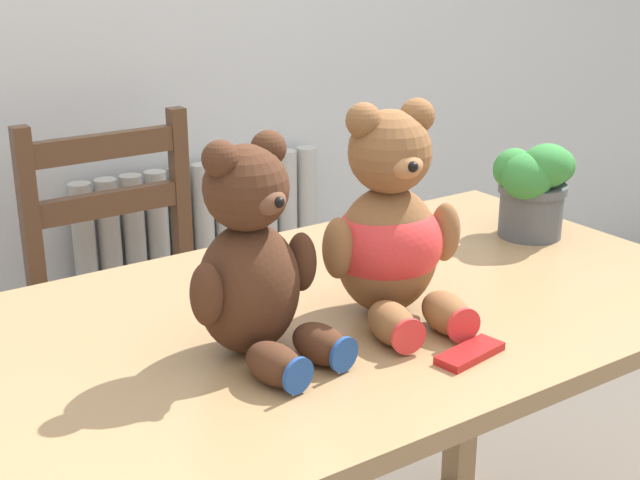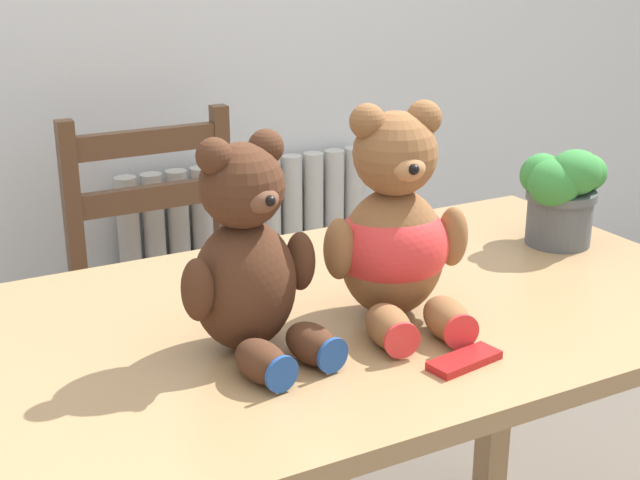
# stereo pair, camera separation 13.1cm
# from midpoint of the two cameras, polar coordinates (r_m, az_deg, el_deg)

# --- Properties ---
(radiator) EXTENTS (0.78, 0.10, 0.71)m
(radiator) POSITION_cam_midpoint_polar(r_m,az_deg,el_deg) (2.64, -3.05, -3.15)
(radiator) COLOR beige
(radiator) RESTS_ON ground_plane
(dining_table) EXTENTS (1.34, 0.75, 0.75)m
(dining_table) POSITION_cam_midpoint_polar(r_m,az_deg,el_deg) (1.49, 3.74, -8.45)
(dining_table) COLOR #9E7A51
(dining_table) RESTS_ON ground_plane
(wooden_chair_behind) EXTENTS (0.43, 0.45, 0.91)m
(wooden_chair_behind) POSITION_cam_midpoint_polar(r_m,az_deg,el_deg) (2.21, -7.57, -4.54)
(wooden_chair_behind) COLOR brown
(wooden_chair_behind) RESTS_ON ground_plane
(teddy_bear_left) EXTENTS (0.23, 0.24, 0.32)m
(teddy_bear_left) POSITION_cam_midpoint_polar(r_m,az_deg,el_deg) (1.25, -1.63, -1.42)
(teddy_bear_left) COLOR #472819
(teddy_bear_left) RESTS_ON dining_table
(teddy_bear_right) EXTENTS (0.24, 0.26, 0.34)m
(teddy_bear_right) POSITION_cam_midpoint_polar(r_m,az_deg,el_deg) (1.38, 7.54, 0.30)
(teddy_bear_right) COLOR brown
(teddy_bear_right) RESTS_ON dining_table
(potted_plant) EXTENTS (0.18, 0.16, 0.19)m
(potted_plant) POSITION_cam_midpoint_polar(r_m,az_deg,el_deg) (1.77, 17.25, 3.03)
(potted_plant) COLOR #4C5156
(potted_plant) RESTS_ON dining_table
(chocolate_bar) EXTENTS (0.12, 0.06, 0.01)m
(chocolate_bar) POSITION_cam_midpoint_polar(r_m,az_deg,el_deg) (1.29, 12.16, -7.62)
(chocolate_bar) COLOR red
(chocolate_bar) RESTS_ON dining_table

